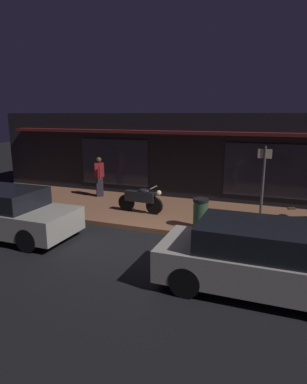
{
  "coord_description": "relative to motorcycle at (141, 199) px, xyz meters",
  "views": [
    {
      "loc": [
        3.65,
        -7.99,
        3.56
      ],
      "look_at": [
        -0.36,
        2.4,
        0.95
      ],
      "focal_mm": 31.2,
      "sensor_mm": 36.0,
      "label": 1
    }
  ],
  "objects": [
    {
      "name": "ground_plane",
      "position": [
        0.86,
        -2.47,
        -0.65
      ],
      "size": [
        60.0,
        60.0,
        0.0
      ],
      "primitive_type": "plane",
      "color": "black"
    },
    {
      "name": "sidewalk_slab",
      "position": [
        0.86,
        0.53,
        -0.57
      ],
      "size": [
        18.0,
        4.0,
        0.15
      ],
      "primitive_type": "cube",
      "color": "brown",
      "rests_on": "ground_plane"
    },
    {
      "name": "storefront_building",
      "position": [
        0.86,
        3.92,
        1.16
      ],
      "size": [
        18.0,
        3.3,
        3.6
      ],
      "color": "black",
      "rests_on": "ground_plane"
    },
    {
      "name": "motorcycle",
      "position": [
        0.0,
        0.0,
        0.0
      ],
      "size": [
        1.7,
        0.55,
        0.97
      ],
      "color": "black",
      "rests_on": "sidewalk_slab"
    },
    {
      "name": "bicycle_parked",
      "position": [
        5.11,
        -0.54,
        -0.14
      ],
      "size": [
        1.53,
        0.72,
        0.91
      ],
      "color": "black",
      "rests_on": "sidewalk_slab"
    },
    {
      "name": "person_photographer",
      "position": [
        -2.57,
        1.57,
        0.38
      ],
      "size": [
        0.44,
        0.54,
        1.67
      ],
      "color": "#28232D",
      "rests_on": "sidewalk_slab"
    },
    {
      "name": "sign_post",
      "position": [
        3.99,
        0.95,
        0.86
      ],
      "size": [
        0.44,
        0.09,
        2.4
      ],
      "color": "#47474C",
      "rests_on": "sidewalk_slab"
    },
    {
      "name": "trash_bin",
      "position": [
        2.35,
        -0.89,
        -0.03
      ],
      "size": [
        0.48,
        0.48,
        0.93
      ],
      "color": "#2D4C33",
      "rests_on": "sidewalk_slab"
    },
    {
      "name": "parked_car_near",
      "position": [
        -2.95,
        -3.16,
        0.06
      ],
      "size": [
        4.11,
        1.79,
        1.42
      ],
      "color": "black",
      "rests_on": "ground_plane"
    },
    {
      "name": "parked_car_far",
      "position": [
        4.22,
        -3.81,
        0.06
      ],
      "size": [
        4.11,
        1.8,
        1.42
      ],
      "color": "black",
      "rests_on": "ground_plane"
    }
  ]
}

